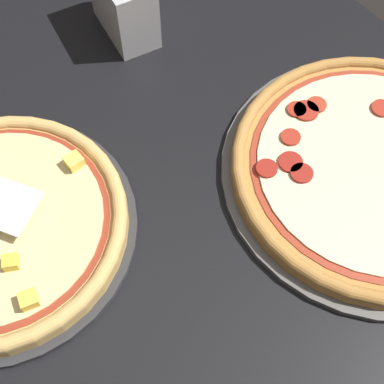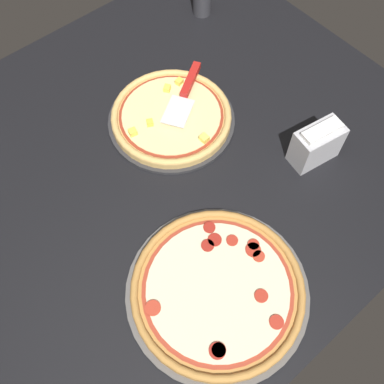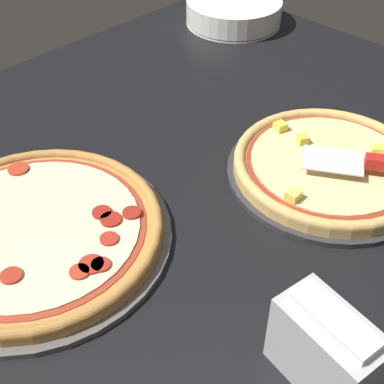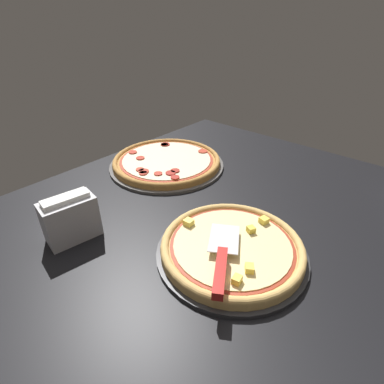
{
  "view_description": "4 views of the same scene",
  "coord_description": "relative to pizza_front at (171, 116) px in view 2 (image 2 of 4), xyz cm",
  "views": [
    {
      "loc": [
        33.02,
        -6.58,
        64.15
      ],
      "look_at": [
        4.96,
        14.59,
        3.0
      ],
      "focal_mm": 50.0,
      "sensor_mm": 36.0,
      "label": 1
    },
    {
      "loc": [
        40.91,
        56.96,
        101.97
      ],
      "look_at": [
        4.96,
        14.59,
        3.0
      ],
      "focal_mm": 42.0,
      "sensor_mm": 36.0,
      "label": 2
    },
    {
      "loc": [
        -41.49,
        61.79,
        60.84
      ],
      "look_at": [
        4.96,
        14.59,
        3.0
      ],
      "focal_mm": 50.0,
      "sensor_mm": 36.0,
      "label": 3
    },
    {
      "loc": [
        -53.48,
        -36.5,
        50.51
      ],
      "look_at": [
        4.96,
        14.59,
        3.0
      ],
      "focal_mm": 28.0,
      "sensor_mm": 36.0,
      "label": 4
    }
  ],
  "objects": [
    {
      "name": "napkin_holder",
      "position": [
        -21.44,
        34.16,
        3.46
      ],
      "size": [
        13.76,
        8.76,
        12.4
      ],
      "color": "#B2B2B7",
      "rests_on": "ground_plane"
    },
    {
      "name": "serving_spatula",
      "position": [
        -8.73,
        -3.12,
        3.07
      ],
      "size": [
        21.8,
        15.82,
        2.0
      ],
      "color": "silver",
      "rests_on": "pizza_front"
    },
    {
      "name": "pizza_back",
      "position": [
        23.35,
        45.6,
        -0.21
      ],
      "size": [
        39.87,
        39.87,
        2.42
      ],
      "color": "#B77F3D",
      "rests_on": "pizza_pan_back"
    },
    {
      "name": "pizza_pan_front",
      "position": [
        -0.01,
        0.0,
        -1.94
      ],
      "size": [
        36.11,
        36.11,
        1.0
      ],
      "primitive_type": "cylinder",
      "color": "#2D2D30",
      "rests_on": "ground_plane"
    },
    {
      "name": "pizza_pan_back",
      "position": [
        23.38,
        45.6,
        -1.94
      ],
      "size": [
        42.41,
        42.41,
        1.0
      ],
      "primitive_type": "cylinder",
      "color": "#565451",
      "rests_on": "ground_plane"
    },
    {
      "name": "ground_plane",
      "position": [
        6.73,
        8.21,
        -4.24
      ],
      "size": [
        139.4,
        123.54,
        3.6
      ],
      "primitive_type": "cube",
      "color": "black"
    },
    {
      "name": "pizza_front",
      "position": [
        0.0,
        0.0,
        0.0
      ],
      "size": [
        33.94,
        33.94,
        3.71
      ],
      "color": "#DBAD60",
      "rests_on": "pizza_pan_front"
    }
  ]
}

